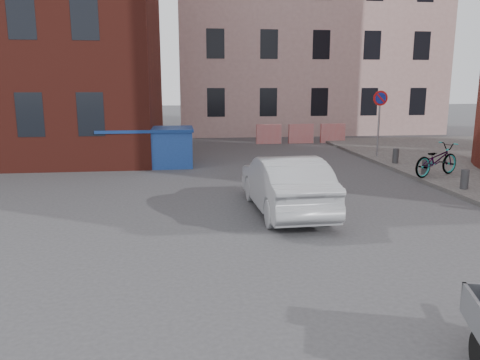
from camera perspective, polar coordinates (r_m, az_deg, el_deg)
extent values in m
plane|color=#38383A|center=(9.35, 4.85, -7.30)|extent=(120.00, 120.00, 0.00)
cube|color=#B9938E|center=(31.89, 7.85, 18.69)|extent=(16.00, 8.00, 14.00)
cylinder|color=gray|center=(19.84, 16.55, 6.51)|extent=(0.07, 0.07, 2.60)
cylinder|color=red|center=(19.76, 16.75, 9.54)|extent=(0.60, 0.03, 0.60)
cylinder|color=navy|center=(19.74, 16.77, 9.53)|extent=(0.44, 0.03, 0.44)
cylinder|color=#3A3A3D|center=(14.61, 25.70, 0.09)|extent=(0.22, 0.22, 0.55)
cylinder|color=#3A3A3D|center=(16.48, 21.65, 1.61)|extent=(0.22, 0.22, 0.55)
cylinder|color=#3A3A3D|center=(18.41, 18.43, 2.82)|extent=(0.22, 0.22, 0.55)
cube|color=red|center=(24.18, 3.54, 5.61)|extent=(1.30, 0.18, 1.00)
cube|color=red|center=(24.54, 7.46, 5.63)|extent=(1.30, 0.18, 1.00)
cube|color=red|center=(25.01, 11.26, 5.61)|extent=(1.30, 0.18, 1.00)
cylinder|color=black|center=(5.89, 27.20, -18.21)|extent=(0.22, 0.45, 0.44)
cube|color=slate|center=(5.69, 27.00, -14.54)|extent=(0.36, 1.06, 0.28)
cube|color=#21479F|center=(17.74, -11.29, 3.75)|extent=(3.35, 1.73, 1.33)
cube|color=navy|center=(17.66, -11.38, 6.07)|extent=(3.47, 1.84, 0.11)
imported|color=#9A9DA1|center=(11.24, 5.53, -0.47)|extent=(1.62, 4.20, 1.37)
imported|color=black|center=(16.28, 22.83, 2.30)|extent=(2.10, 1.46, 1.05)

